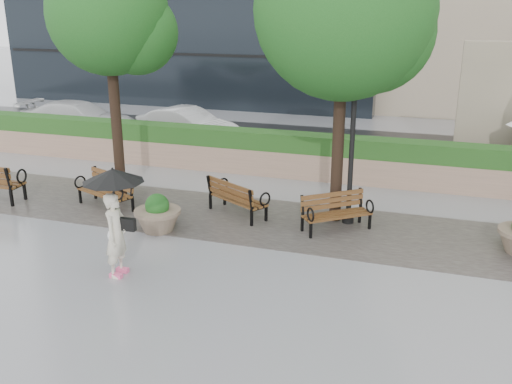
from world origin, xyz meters
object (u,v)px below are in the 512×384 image
(bench_3, at_px, (336,220))
(car_right, at_px, (188,126))
(car_left, at_px, (79,119))
(pedestrian, at_px, (115,212))
(planter_left, at_px, (158,217))
(bench_1, at_px, (106,198))
(bench_2, at_px, (237,205))
(lamppost, at_px, (352,145))

(bench_3, distance_m, car_right, 9.99)
(car_left, bearing_deg, bench_3, -124.28)
(car_right, bearing_deg, pedestrian, -148.13)
(planter_left, bearing_deg, car_left, 133.46)
(bench_1, bearing_deg, car_left, 150.15)
(bench_3, xyz_separation_m, planter_left, (-3.97, -1.33, 0.10))
(planter_left, bearing_deg, bench_1, 153.40)
(bench_1, xyz_separation_m, planter_left, (2.05, -1.03, 0.08))
(bench_2, xyz_separation_m, bench_3, (2.56, -0.22, -0.01))
(lamppost, height_order, car_left, lamppost)
(planter_left, distance_m, car_left, 11.20)
(lamppost, bearing_deg, planter_left, -155.38)
(bench_3, height_order, lamppost, lamppost)
(bench_2, bearing_deg, car_right, -26.91)
(bench_1, distance_m, pedestrian, 4.21)
(planter_left, distance_m, car_right, 8.95)
(bench_3, bearing_deg, bench_1, 143.94)
(car_right, bearing_deg, bench_3, -120.93)
(bench_1, distance_m, planter_left, 2.29)
(bench_3, distance_m, planter_left, 4.19)
(pedestrian, bearing_deg, planter_left, 5.81)
(bench_1, bearing_deg, pedestrian, -32.57)
(bench_2, distance_m, bench_3, 2.57)
(bench_3, relative_size, car_right, 0.41)
(bench_1, bearing_deg, lamppost, 29.72)
(bench_2, relative_size, car_left, 0.38)
(bench_1, height_order, bench_2, same)
(bench_2, bearing_deg, car_left, -5.99)
(bench_1, relative_size, bench_2, 1.01)
(lamppost, relative_size, car_right, 1.09)
(car_right, distance_m, pedestrian, 11.23)
(bench_1, xyz_separation_m, lamppost, (6.21, 0.88, 1.69))
(bench_3, bearing_deg, bench_2, 136.01)
(lamppost, relative_size, pedestrian, 2.05)
(bench_3, height_order, planter_left, planter_left)
(bench_1, xyz_separation_m, bench_3, (6.02, 0.31, -0.01))
(planter_left, height_order, lamppost, lamppost)
(pedestrian, bearing_deg, bench_2, -18.26)
(pedestrian, bearing_deg, car_right, 15.16)
(bench_2, relative_size, pedestrian, 0.83)
(bench_1, height_order, bench_3, bench_1)
(bench_2, distance_m, planter_left, 2.10)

